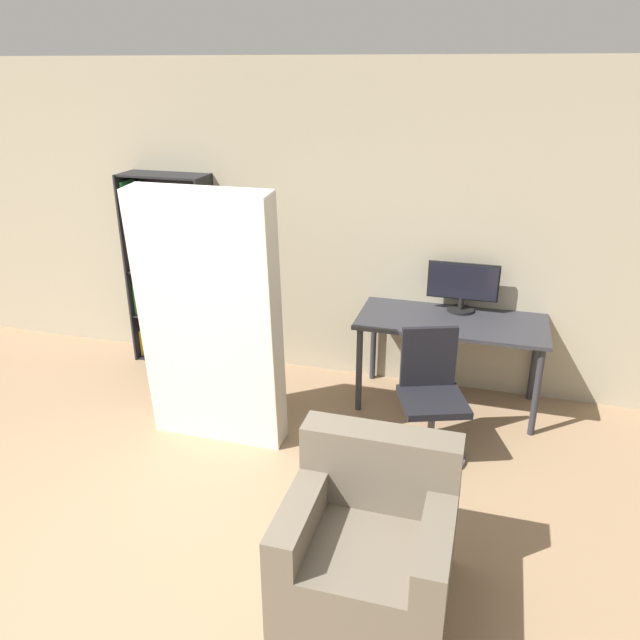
{
  "coord_description": "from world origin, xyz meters",
  "views": [
    {
      "loc": [
        1.72,
        -2.08,
        2.63
      ],
      "look_at": [
        0.65,
        1.62,
        1.05
      ],
      "focal_mm": 35.0,
      "sensor_mm": 36.0,
      "label": 1
    }
  ],
  "objects_px": {
    "office_chair": "(430,407)",
    "armchair": "(369,543)",
    "monitor": "(463,285)",
    "mattress_near": "(211,322)",
    "bookshelf": "(164,275)"
  },
  "relations": [
    {
      "from": "monitor",
      "to": "mattress_near",
      "type": "relative_size",
      "value": 0.3
    },
    {
      "from": "office_chair",
      "to": "armchair",
      "type": "distance_m",
      "value": 1.4
    },
    {
      "from": "bookshelf",
      "to": "armchair",
      "type": "bearing_deg",
      "value": -43.86
    },
    {
      "from": "monitor",
      "to": "office_chair",
      "type": "relative_size",
      "value": 0.61
    },
    {
      "from": "office_chair",
      "to": "bookshelf",
      "type": "bearing_deg",
      "value": 159.54
    },
    {
      "from": "office_chair",
      "to": "bookshelf",
      "type": "height_order",
      "value": "bookshelf"
    },
    {
      "from": "bookshelf",
      "to": "monitor",
      "type": "bearing_deg",
      "value": -0.03
    },
    {
      "from": "office_chair",
      "to": "mattress_near",
      "type": "bearing_deg",
      "value": -171.29
    },
    {
      "from": "monitor",
      "to": "office_chair",
      "type": "distance_m",
      "value": 1.15
    },
    {
      "from": "office_chair",
      "to": "mattress_near",
      "type": "distance_m",
      "value": 1.67
    },
    {
      "from": "office_chair",
      "to": "armchair",
      "type": "relative_size",
      "value": 1.09
    },
    {
      "from": "monitor",
      "to": "armchair",
      "type": "distance_m",
      "value": 2.46
    },
    {
      "from": "bookshelf",
      "to": "mattress_near",
      "type": "bearing_deg",
      "value": -48.99
    },
    {
      "from": "monitor",
      "to": "mattress_near",
      "type": "height_order",
      "value": "mattress_near"
    },
    {
      "from": "armchair",
      "to": "bookshelf",
      "type": "bearing_deg",
      "value": 136.14
    }
  ]
}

